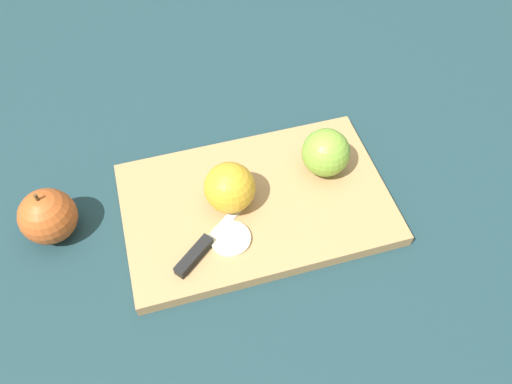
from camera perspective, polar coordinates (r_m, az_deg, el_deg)
ground_plane at (r=0.80m, az=0.00°, el=-1.78°), size 4.00×4.00×0.00m
cutting_board at (r=0.79m, az=0.00°, el=-1.33°), size 0.44×0.31×0.02m
apple_half_left at (r=0.80m, az=7.95°, el=4.48°), size 0.08×0.08×0.08m
apple_half_right at (r=0.74m, az=-3.01°, el=0.50°), size 0.08×0.08×0.08m
knife at (r=0.73m, az=-6.39°, el=-6.52°), size 0.15×0.10×0.02m
apple_slice at (r=0.74m, az=-2.93°, el=-5.34°), size 0.06×0.06×0.01m
apple_whole at (r=0.80m, az=-22.67°, el=-2.58°), size 0.08×0.08×0.10m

